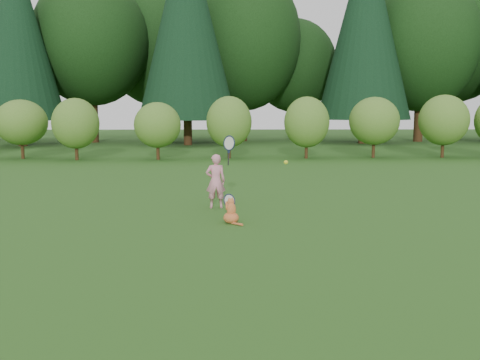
{
  "coord_description": "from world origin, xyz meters",
  "views": [
    {
      "loc": [
        -0.03,
        -9.42,
        2.02
      ],
      "look_at": [
        0.2,
        0.8,
        0.7
      ],
      "focal_mm": 40.0,
      "sensor_mm": 36.0,
      "label": 1
    }
  ],
  "objects": [
    {
      "name": "ground",
      "position": [
        0.0,
        0.0,
        0.0
      ],
      "size": [
        100.0,
        100.0,
        0.0
      ],
      "primitive_type": "plane",
      "color": "#215518",
      "rests_on": "ground"
    },
    {
      "name": "woodland_backdrop",
      "position": [
        0.0,
        23.0,
        7.5
      ],
      "size": [
        48.0,
        10.0,
        15.0
      ],
      "primitive_type": null,
      "color": "black",
      "rests_on": "ground"
    },
    {
      "name": "shrub_row",
      "position": [
        0.0,
        13.0,
        1.4
      ],
      "size": [
        28.0,
        3.0,
        2.8
      ],
      "primitive_type": null,
      "color": "#4B7C26",
      "rests_on": "ground"
    },
    {
      "name": "cat",
      "position": [
        0.02,
        0.13,
        0.24
      ],
      "size": [
        0.42,
        0.71,
        0.63
      ],
      "rotation": [
        0.0,
        0.0,
        0.27
      ],
      "color": "#C96726",
      "rests_on": "ground"
    },
    {
      "name": "tennis_ball",
      "position": [
        0.99,
        -0.09,
        1.13
      ],
      "size": [
        0.07,
        0.07,
        0.07
      ],
      "color": "#C1C917",
      "rests_on": "ground"
    },
    {
      "name": "child",
      "position": [
        -0.28,
        1.65,
        0.6
      ],
      "size": [
        0.64,
        0.4,
        1.7
      ],
      "rotation": [
        0.0,
        0.0,
        3.25
      ],
      "color": "pink",
      "rests_on": "ground"
    }
  ]
}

